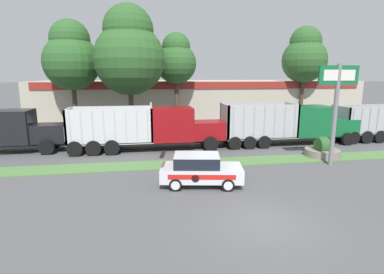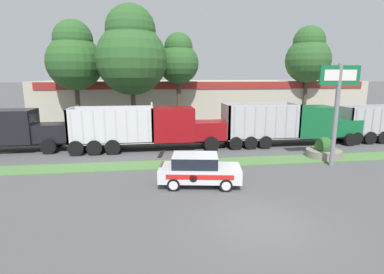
{
  "view_description": "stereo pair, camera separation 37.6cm",
  "coord_description": "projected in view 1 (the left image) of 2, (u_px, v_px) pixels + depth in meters",
  "views": [
    {
      "loc": [
        -4.48,
        -10.2,
        5.64
      ],
      "look_at": [
        -1.42,
        9.0,
        1.69
      ],
      "focal_mm": 28.0,
      "sensor_mm": 36.0,
      "label": 1
    },
    {
      "loc": [
        -4.11,
        -10.26,
        5.64
      ],
      "look_at": [
        -1.42,
        9.0,
        1.69
      ],
      "focal_mm": 28.0,
      "sensor_mm": 36.0,
      "label": 2
    }
  ],
  "objects": [
    {
      "name": "centre_line_5",
      "position": [
        267.0,
        143.0,
        25.58
      ],
      "size": [
        2.4,
        0.14,
        0.01
      ],
      "primitive_type": "cube",
      "color": "yellow",
      "rests_on": "ground_plane"
    },
    {
      "name": "tree_behind_far_right",
      "position": [
        129.0,
        52.0,
        28.13
      ],
      "size": [
        6.7,
        6.7,
        12.22
      ],
      "color": "#473828",
      "rests_on": "ground_plane"
    },
    {
      "name": "centre_line_4",
      "position": [
        205.0,
        146.0,
        24.75
      ],
      "size": [
        2.4,
        0.14,
        0.01
      ],
      "primitive_type": "cube",
      "color": "yellow",
      "rests_on": "ground_plane"
    },
    {
      "name": "tree_behind_right",
      "position": [
        71.0,
        57.0,
        29.15
      ],
      "size": [
        5.42,
        5.42,
        11.04
      ],
      "color": "#473828",
      "rests_on": "ground_plane"
    },
    {
      "name": "stone_planter",
      "position": [
        322.0,
        150.0,
        21.28
      ],
      "size": [
        2.38,
        2.38,
        1.47
      ],
      "color": "gray",
      "rests_on": "ground_plane"
    },
    {
      "name": "centre_line_6",
      "position": [
        325.0,
        141.0,
        26.42
      ],
      "size": [
        2.4,
        0.14,
        0.01
      ],
      "primitive_type": "cube",
      "color": "yellow",
      "rests_on": "ground_plane"
    },
    {
      "name": "centre_line_3",
      "position": [
        139.0,
        148.0,
        23.92
      ],
      "size": [
        2.4,
        0.14,
        0.01
      ],
      "primitive_type": "cube",
      "color": "yellow",
      "rests_on": "ground_plane"
    },
    {
      "name": "centre_line_7",
      "position": [
        379.0,
        139.0,
        27.25
      ],
      "size": [
        2.4,
        0.14,
        0.01
      ],
      "primitive_type": "cube",
      "color": "yellow",
      "rests_on": "ground_plane"
    },
    {
      "name": "centre_line_2",
      "position": [
        68.0,
        151.0,
        23.09
      ],
      "size": [
        2.4,
        0.14,
        0.01
      ],
      "primitive_type": "cube",
      "color": "yellow",
      "rests_on": "ground_plane"
    },
    {
      "name": "store_building_backdrop",
      "position": [
        197.0,
        100.0,
        40.1
      ],
      "size": [
        39.64,
        12.1,
        5.08
      ],
      "color": "#BCB29E",
      "rests_on": "ground_plane"
    },
    {
      "name": "ground_plane",
      "position": [
        264.0,
        223.0,
        11.69
      ],
      "size": [
        600.0,
        600.0,
        0.0
      ],
      "primitive_type": "plane",
      "color": "#515154"
    },
    {
      "name": "dump_truck_mid",
      "position": [
        161.0,
        128.0,
        23.28
      ],
      "size": [
        11.89,
        2.77,
        3.77
      ],
      "color": "black",
      "rests_on": "ground_plane"
    },
    {
      "name": "tree_behind_left",
      "position": [
        305.0,
        56.0,
        34.67
      ],
      "size": [
        5.13,
        5.13,
        11.3
      ],
      "color": "#473828",
      "rests_on": "ground_plane"
    },
    {
      "name": "dump_truck_lead",
      "position": [
        0.0,
        131.0,
        22.17
      ],
      "size": [
        11.2,
        2.6,
        3.54
      ],
      "color": "black",
      "rests_on": "ground_plane"
    },
    {
      "name": "dump_truck_far_right",
      "position": [
        300.0,
        124.0,
        25.29
      ],
      "size": [
        11.62,
        2.78,
        3.46
      ],
      "color": "black",
      "rests_on": "ground_plane"
    },
    {
      "name": "store_sign_post",
      "position": [
        337.0,
        95.0,
        18.55
      ],
      "size": [
        2.62,
        0.28,
        6.4
      ],
      "color": "gray",
      "rests_on": "ground_plane"
    },
    {
      "name": "grass_verge",
      "position": [
        214.0,
        162.0,
        19.87
      ],
      "size": [
        120.0,
        1.96,
        0.06
      ],
      "primitive_type": "cube",
      "color": "#517F42",
      "rests_on": "ground_plane"
    },
    {
      "name": "rally_car",
      "position": [
        200.0,
        169.0,
        15.67
      ],
      "size": [
        4.48,
        2.54,
        1.69
      ],
      "color": "silver",
      "rests_on": "ground_plane"
    },
    {
      "name": "tree_behind_centre",
      "position": [
        176.0,
        60.0,
        31.42
      ],
      "size": [
        4.24,
        4.24,
        10.13
      ],
      "color": "#473828",
      "rests_on": "ground_plane"
    }
  ]
}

